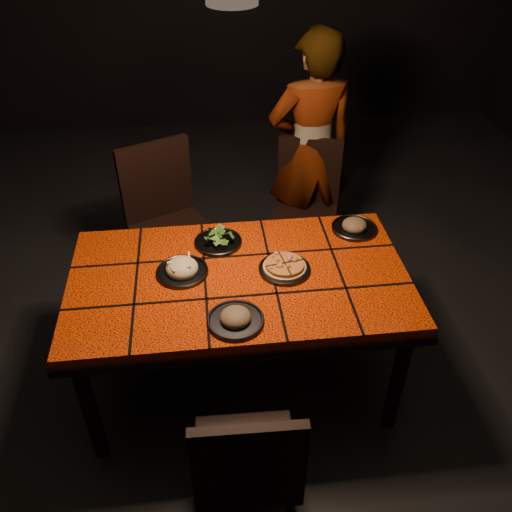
{
  "coord_description": "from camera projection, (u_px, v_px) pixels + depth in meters",
  "views": [
    {
      "loc": [
        -0.15,
        -1.97,
        2.38
      ],
      "look_at": [
        0.09,
        0.05,
        0.82
      ],
      "focal_mm": 38.0,
      "sensor_mm": 36.0,
      "label": 1
    }
  ],
  "objects": [
    {
      "name": "plate_pasta",
      "position": [
        182.0,
        269.0,
        2.56
      ],
      "size": [
        0.25,
        0.25,
        0.08
      ],
      "color": "#38393E",
      "rests_on": "dining_table"
    },
    {
      "name": "dining_table",
      "position": [
        239.0,
        288.0,
        2.61
      ],
      "size": [
        1.62,
        0.92,
        0.75
      ],
      "color": "#E83A07",
      "rests_on": "ground"
    },
    {
      "name": "diner",
      "position": [
        311.0,
        151.0,
        3.51
      ],
      "size": [
        0.61,
        0.44,
        1.57
      ],
      "primitive_type": "imported",
      "rotation": [
        0.0,
        0.0,
        3.25
      ],
      "color": "brown",
      "rests_on": "ground"
    },
    {
      "name": "chair_far_right",
      "position": [
        306.0,
        200.0,
        3.54
      ],
      "size": [
        0.52,
        0.52,
        0.91
      ],
      "rotation": [
        0.0,
        0.0,
        -0.31
      ],
      "color": "black",
      "rests_on": "ground"
    },
    {
      "name": "plate_pizza",
      "position": [
        285.0,
        267.0,
        2.58
      ],
      "size": [
        0.25,
        0.25,
        0.04
      ],
      "color": "#38393E",
      "rests_on": "dining_table"
    },
    {
      "name": "plate_salad",
      "position": [
        218.0,
        239.0,
        2.75
      ],
      "size": [
        0.24,
        0.24,
        0.07
      ],
      "color": "#38393E",
      "rests_on": "dining_table"
    },
    {
      "name": "chair_far_left",
      "position": [
        166.0,
        214.0,
        3.31
      ],
      "size": [
        0.59,
        0.59,
        1.0
      ],
      "rotation": [
        0.0,
        0.0,
        0.42
      ],
      "color": "black",
      "rests_on": "ground"
    },
    {
      "name": "plate_mushroom_a",
      "position": [
        236.0,
        318.0,
        2.3
      ],
      "size": [
        0.25,
        0.25,
        0.08
      ],
      "color": "#38393E",
      "rests_on": "dining_table"
    },
    {
      "name": "plate_mushroom_b",
      "position": [
        354.0,
        226.0,
        2.85
      ],
      "size": [
        0.24,
        0.24,
        0.08
      ],
      "color": "#38393E",
      "rests_on": "dining_table"
    },
    {
      "name": "room_shell",
      "position": [
        235.0,
        126.0,
        2.1
      ],
      "size": [
        6.04,
        7.04,
        3.08
      ],
      "color": "black",
      "rests_on": "ground"
    },
    {
      "name": "chair_near",
      "position": [
        247.0,
        466.0,
        2.04
      ],
      "size": [
        0.41,
        0.41,
        0.88
      ],
      "rotation": [
        0.0,
        0.0,
        3.11
      ],
      "color": "black",
      "rests_on": "ground"
    }
  ]
}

